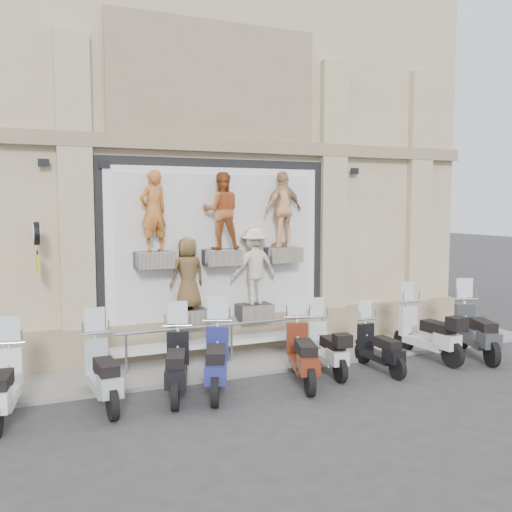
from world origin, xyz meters
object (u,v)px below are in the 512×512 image
object	(u,v)px
scooter_c	(103,360)
scooter_g	(327,338)
scooter_b	(3,372)
scooter_j	(477,320)
guard_rail	(232,344)
scooter_d	(177,352)
scooter_i	(428,322)
scooter_h	(380,338)
scooter_e	(216,347)
scooter_f	(303,342)
clock_sign_bracket	(37,241)

from	to	relation	value
scooter_c	scooter_g	bearing A→B (deg)	-1.13
scooter_b	scooter_j	distance (m)	9.94
guard_rail	scooter_g	distance (m)	2.13
scooter_d	scooter_i	xyz separation A→B (m)	(5.90, 0.11, 0.03)
scooter_d	scooter_j	bearing A→B (deg)	16.65
scooter_b	scooter_h	bearing A→B (deg)	7.72
scooter_i	scooter_j	distance (m)	1.18
scooter_e	scooter_f	bearing A→B (deg)	15.86
clock_sign_bracket	scooter_b	distance (m)	2.89
scooter_f	scooter_g	world-z (taller)	scooter_f
scooter_b	scooter_f	bearing A→B (deg)	6.34
clock_sign_bracket	scooter_j	world-z (taller)	clock_sign_bracket
scooter_d	scooter_b	bearing A→B (deg)	-161.33
clock_sign_bracket	scooter_c	distance (m)	2.94
clock_sign_bracket	scooter_b	bearing A→B (deg)	-108.70
scooter_c	scooter_h	distance (m)	5.68
clock_sign_bracket	scooter_h	bearing A→B (deg)	-18.36
scooter_e	scooter_g	distance (m)	2.54
scooter_d	scooter_j	world-z (taller)	scooter_j
scooter_b	scooter_c	world-z (taller)	scooter_c
clock_sign_bracket	scooter_f	xyz separation A→B (m)	(4.70, -2.26, -1.96)
scooter_d	scooter_g	world-z (taller)	scooter_d
scooter_c	scooter_j	xyz separation A→B (m)	(8.36, -0.22, 0.05)
guard_rail	scooter_f	size ratio (longest dim) A/B	2.44
scooter_h	scooter_j	world-z (taller)	scooter_j
scooter_d	scooter_i	world-z (taller)	scooter_i
clock_sign_bracket	scooter_f	world-z (taller)	clock_sign_bracket
scooter_d	scooter_j	xyz separation A→B (m)	(7.03, -0.22, 0.05)
clock_sign_bracket	scooter_g	xyz separation A→B (m)	(5.50, -1.85, -2.05)
scooter_e	scooter_f	world-z (taller)	scooter_e
scooter_h	scooter_f	bearing A→B (deg)	-176.39
scooter_c	scooter_e	xyz separation A→B (m)	(2.06, -0.11, 0.04)
scooter_b	scooter_c	distance (m)	1.58
scooter_b	scooter_c	bearing A→B (deg)	9.82
scooter_d	scooter_f	size ratio (longest dim) A/B	0.98
scooter_b	scooter_i	bearing A→B (deg)	10.13
scooter_e	scooter_j	world-z (taller)	scooter_j
guard_rail	scooter_c	xyz separation A→B (m)	(-2.99, -1.50, 0.35)
scooter_e	scooter_h	size ratio (longest dim) A/B	1.22
clock_sign_bracket	scooter_g	distance (m)	6.15
scooter_i	scooter_j	xyz separation A→B (m)	(1.14, -0.33, 0.02)
clock_sign_bracket	scooter_f	bearing A→B (deg)	-25.70
scooter_f	scooter_j	size ratio (longest dim) A/B	0.96
scooter_f	scooter_b	bearing A→B (deg)	-165.00
scooter_c	scooter_b	bearing A→B (deg)	177.96
scooter_g	scooter_j	world-z (taller)	scooter_j
scooter_i	scooter_f	bearing A→B (deg)	-176.69
scooter_c	scooter_g	size ratio (longest dim) A/B	1.09
clock_sign_bracket	guard_rail	bearing A→B (deg)	-6.84
scooter_e	scooter_h	bearing A→B (deg)	20.19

